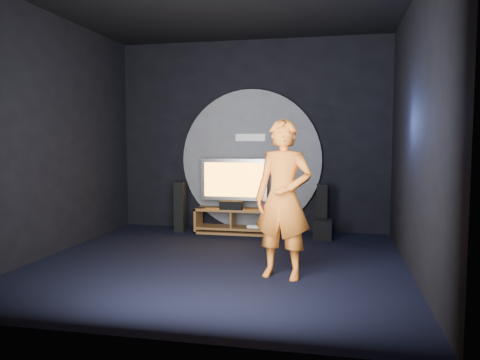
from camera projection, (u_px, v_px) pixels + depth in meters
name	position (u px, v px, depth m)	size (l,w,h in m)	color
floor	(218.00, 263.00, 6.37)	(5.00, 5.00, 0.00)	black
back_wall	(252.00, 136.00, 8.66)	(5.00, 0.04, 3.50)	black
front_wall	(140.00, 130.00, 3.79)	(5.00, 0.04, 3.50)	black
left_wall	(50.00, 135.00, 6.74)	(0.04, 5.00, 3.50)	black
right_wall	(415.00, 133.00, 5.71)	(0.04, 5.00, 3.50)	black
wall_disc_panel	(251.00, 160.00, 8.65)	(2.60, 0.11, 2.60)	#515156
media_console	(233.00, 222.00, 8.41)	(1.34, 0.45, 0.45)	brown
tv	(234.00, 181.00, 8.41)	(1.21, 0.22, 0.89)	#B3B3BB
center_speaker	(231.00, 205.00, 8.24)	(0.40, 0.15, 0.15)	black
remote	(200.00, 208.00, 8.39)	(0.18, 0.05, 0.02)	black
tower_speaker_left	(180.00, 207.00, 8.54)	(0.18, 0.20, 0.91)	black
tower_speaker_right	(322.00, 210.00, 8.12)	(0.18, 0.20, 0.91)	black
subwoofer	(322.00, 230.00, 7.86)	(0.31, 0.31, 0.34)	black
player	(283.00, 199.00, 5.62)	(0.70, 0.46, 1.92)	orange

